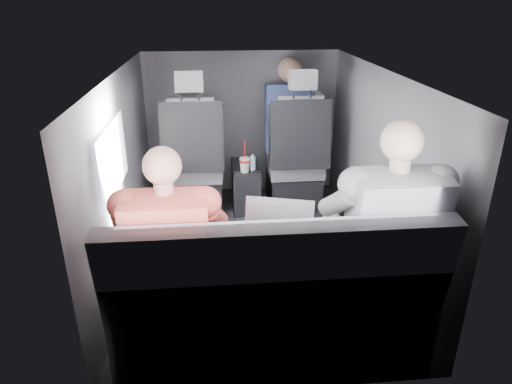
{
  "coord_description": "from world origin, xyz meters",
  "views": [
    {
      "loc": [
        -0.27,
        -2.97,
        1.8
      ],
      "look_at": [
        0.01,
        -0.05,
        0.54
      ],
      "focal_mm": 32.0,
      "sensor_mm": 36.0,
      "label": 1
    }
  ],
  "objects": [
    {
      "name": "soda_cup",
      "position": [
        -0.02,
        0.72,
        0.47
      ],
      "size": [
        0.09,
        0.09,
        0.28
      ],
      "color": "white",
      "rests_on": "center_console"
    },
    {
      "name": "laptop_black",
      "position": [
        0.53,
        -0.76,
        0.63
      ],
      "size": [
        0.39,
        0.41,
        0.24
      ],
      "color": "black",
      "rests_on": "passenger_rear_right"
    },
    {
      "name": "seatbelt",
      "position": [
        0.45,
        0.67,
        0.8
      ],
      "size": [
        0.35,
        0.11,
        0.59
      ],
      "primitive_type": "cube",
      "rotation": [
        -0.14,
        0.49,
        0.0
      ],
      "color": "black",
      "rests_on": "front_seat_right"
    },
    {
      "name": "rear_bench",
      "position": [
        0.0,
        -1.06,
        0.31
      ],
      "size": [
        1.6,
        0.57,
        0.92
      ],
      "color": "slate",
      "rests_on": "floor"
    },
    {
      "name": "panel_right",
      "position": [
        0.9,
        0.0,
        0.68
      ],
      "size": [
        0.02,
        2.6,
        1.35
      ],
      "primitive_type": "cube",
      "color": "#56565B",
      "rests_on": "floor"
    },
    {
      "name": "center_console",
      "position": [
        0.0,
        0.88,
        0.2
      ],
      "size": [
        0.24,
        0.48,
        0.41
      ],
      "color": "black",
      "rests_on": "floor"
    },
    {
      "name": "passenger_front_right",
      "position": [
        0.42,
        1.1,
        0.76
      ],
      "size": [
        0.42,
        0.42,
        0.88
      ],
      "color": "navy",
      "rests_on": "front_seat_right"
    },
    {
      "name": "water_bottle",
      "position": [
        0.05,
        0.74,
        0.47
      ],
      "size": [
        0.05,
        0.05,
        0.14
      ],
      "color": "#AED5EC",
      "rests_on": "center_console"
    },
    {
      "name": "ceiling",
      "position": [
        0.0,
        0.0,
        1.35
      ],
      "size": [
        2.6,
        2.6,
        0.0
      ],
      "primitive_type": "plane",
      "rotation": [
        3.14,
        0.0,
        0.0
      ],
      "color": "#B2B2AD",
      "rests_on": "panel_back"
    },
    {
      "name": "front_seat_left",
      "position": [
        -0.45,
        0.84,
        0.4
      ],
      "size": [
        0.52,
        0.58,
        1.26
      ],
      "color": "black",
      "rests_on": "floor"
    },
    {
      "name": "laptop_white",
      "position": [
        -0.48,
        -0.77,
        0.63
      ],
      "size": [
        0.41,
        0.45,
        0.25
      ],
      "color": "white",
      "rests_on": "passenger_rear_left"
    },
    {
      "name": "panel_front",
      "position": [
        0.0,
        1.3,
        0.68
      ],
      "size": [
        1.8,
        0.02,
        1.35
      ],
      "primitive_type": "cube",
      "color": "#56565B",
      "rests_on": "floor"
    },
    {
      "name": "passenger_rear_right",
      "position": [
        0.57,
        -0.97,
        0.66
      ],
      "size": [
        0.55,
        0.66,
        1.3
      ],
      "color": "navy",
      "rests_on": "rear_bench"
    },
    {
      "name": "side_window",
      "position": [
        -0.88,
        -0.3,
        0.9
      ],
      "size": [
        0.02,
        0.75,
        0.42
      ],
      "primitive_type": "cube",
      "color": "white",
      "rests_on": "panel_left"
    },
    {
      "name": "laptop_silver",
      "position": [
        0.05,
        -0.76,
        0.64
      ],
      "size": [
        0.42,
        0.41,
        0.26
      ],
      "color": "#B4B4B9",
      "rests_on": "rear_bench"
    },
    {
      "name": "floor",
      "position": [
        0.0,
        0.0,
        0.0
      ],
      "size": [
        2.6,
        2.6,
        0.0
      ],
      "primitive_type": "plane",
      "color": "black",
      "rests_on": "ground"
    },
    {
      "name": "panel_back",
      "position": [
        0.0,
        -1.3,
        0.68
      ],
      "size": [
        1.8,
        0.02,
        1.35
      ],
      "primitive_type": "cube",
      "color": "#56565B",
      "rests_on": "floor"
    },
    {
      "name": "panel_left",
      "position": [
        -0.9,
        0.0,
        0.68
      ],
      "size": [
        0.02,
        2.6,
        1.35
      ],
      "primitive_type": "cube",
      "color": "#56565B",
      "rests_on": "floor"
    },
    {
      "name": "front_seat_right",
      "position": [
        0.45,
        0.84,
        0.4
      ],
      "size": [
        0.52,
        0.58,
        1.26
      ],
      "color": "black",
      "rests_on": "floor"
    },
    {
      "name": "passenger_rear_left",
      "position": [
        -0.5,
        -0.97,
        0.62
      ],
      "size": [
        0.49,
        0.61,
        1.21
      ],
      "color": "#38383D",
      "rests_on": "rear_bench"
    }
  ]
}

